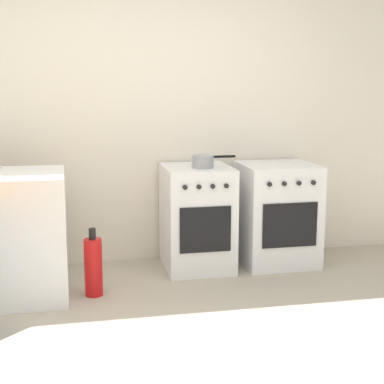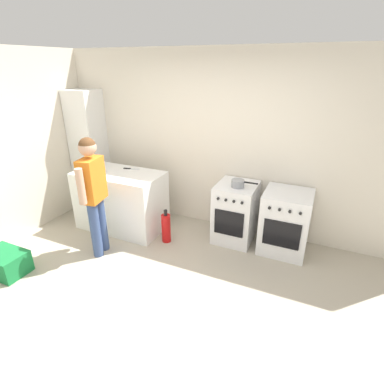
{
  "view_description": "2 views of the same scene",
  "coord_description": "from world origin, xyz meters",
  "views": [
    {
      "loc": [
        -0.66,
        -3.02,
        1.54
      ],
      "look_at": [
        0.14,
        0.76,
        0.8
      ],
      "focal_mm": 55.0,
      "sensor_mm": 36.0,
      "label": 1
    },
    {
      "loc": [
        1.34,
        -2.15,
        2.38
      ],
      "look_at": [
        -0.07,
        1.0,
        0.9
      ],
      "focal_mm": 28.0,
      "sensor_mm": 36.0,
      "label": 2
    }
  ],
  "objects": [
    {
      "name": "back_wall",
      "position": [
        0.0,
        1.95,
        1.3
      ],
      "size": [
        6.0,
        0.1,
        2.6
      ],
      "primitive_type": "cube",
      "color": "silver",
      "rests_on": "ground"
    },
    {
      "name": "ground_plane",
      "position": [
        0.0,
        0.0,
        0.0
      ],
      "size": [
        8.0,
        8.0,
        0.0
      ],
      "primitive_type": "plane",
      "color": "#ADA38E"
    },
    {
      "name": "oven_left",
      "position": [
        0.35,
        1.58,
        0.43
      ],
      "size": [
        0.54,
        0.62,
        0.85
      ],
      "color": "white",
      "rests_on": "ground"
    },
    {
      "name": "fire_extinguisher",
      "position": [
        -0.52,
        1.1,
        0.22
      ],
      "size": [
        0.13,
        0.13,
        0.5
      ],
      "color": "red",
      "rests_on": "ground"
    },
    {
      "name": "pot",
      "position": [
        0.38,
        1.5,
        0.9
      ],
      "size": [
        0.35,
        0.17,
        0.1
      ],
      "color": "gray",
      "rests_on": "oven_left"
    },
    {
      "name": "oven_right",
      "position": [
        1.04,
        1.58,
        0.43
      ],
      "size": [
        0.61,
        0.62,
        0.85
      ],
      "color": "white",
      "rests_on": "ground"
    }
  ]
}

